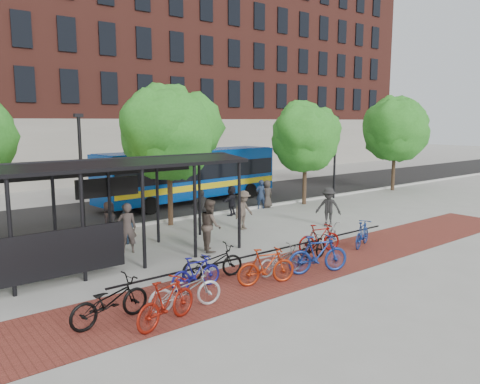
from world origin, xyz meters
TOP-DOWN VIEW (x-y plane):
  - ground at (0.00, 0.00)m, footprint 160.00×160.00m
  - asphalt_street at (0.00, 8.00)m, footprint 160.00×8.00m
  - curb at (0.00, 4.00)m, footprint 160.00×0.25m
  - brick_strip at (-2.00, -5.00)m, footprint 24.00×3.00m
  - bike_rack_rail at (-3.30, -4.10)m, footprint 12.00×0.05m
  - building_brick at (10.00, 26.00)m, footprint 55.00×14.00m
  - bus_shelter at (-8.13, -0.48)m, footprint 10.60×3.07m
  - tree_b at (-2.90, 3.35)m, footprint 5.15×4.20m
  - tree_c at (6.09, 3.35)m, footprint 4.66×3.80m
  - tree_d at (15.10, 3.35)m, footprint 5.39×4.40m
  - lamp_post_left at (-7.00, 3.60)m, footprint 0.35×0.20m
  - lamp_post_right at (9.00, 3.60)m, footprint 0.35×0.20m
  - bus at (1.03, 7.79)m, footprint 11.83×3.69m
  - bike_0 at (-9.64, -5.17)m, footprint 2.15×0.96m
  - bike_1 at (-8.63, -6.13)m, footprint 1.99×1.06m
  - bike_2 at (-7.78, -5.61)m, footprint 2.07×1.04m
  - bike_3 at (-6.73, -4.52)m, footprint 1.64×0.52m
  - bike_4 at (-5.87, -4.13)m, footprint 2.11×1.05m
  - bike_5 at (-4.91, -5.52)m, footprint 1.92×1.06m
  - bike_6 at (-3.93, -5.13)m, footprint 1.79×0.73m
  - bike_7 at (-2.91, -5.78)m, footprint 2.13×1.27m
  - bike_8 at (-2.09, -4.76)m, footprint 1.82×0.95m
  - bike_9 at (-1.06, -4.17)m, footprint 1.85×0.92m
  - bike_10 at (-0.17, -3.86)m, footprint 1.83×1.25m
  - bike_11 at (0.82, -4.69)m, footprint 1.76×1.07m
  - pedestrian_0 at (-6.46, 2.24)m, footprint 0.94×0.92m
  - pedestrian_1 at (-6.63, 0.21)m, footprint 0.80×0.66m
  - pedestrian_2 at (-6.11, 1.48)m, footprint 0.93×0.83m
  - pedestrian_3 at (-0.90, 0.47)m, footprint 1.25×0.88m
  - pedestrian_4 at (-1.82, 2.47)m, footprint 1.05×0.73m
  - pedestrian_5 at (0.63, 3.34)m, footprint 1.47×1.10m
  - pedestrian_6 at (3.52, 3.80)m, footprint 0.76×0.50m
  - pedestrian_7 at (3.04, 3.80)m, footprint 0.66×0.52m
  - pedestrian_8 at (-4.09, -1.49)m, footprint 1.06×1.17m
  - pedestrian_9 at (2.54, -1.50)m, footprint 1.15×1.35m

SIDE VIEW (x-z plane):
  - ground at x=0.00m, z-range 0.00..0.00m
  - bike_rack_rail at x=-3.30m, z-range -0.47..0.47m
  - brick_strip at x=-2.00m, z-range 0.00..0.01m
  - asphalt_street at x=0.00m, z-range 0.00..0.01m
  - curb at x=0.00m, z-range 0.00..0.12m
  - bike_8 at x=-2.09m, z-range 0.00..0.91m
  - bike_10 at x=-0.17m, z-range 0.00..0.91m
  - bike_6 at x=-3.93m, z-range 0.00..0.92m
  - bike_3 at x=-6.73m, z-range 0.00..0.97m
  - bike_11 at x=0.82m, z-range 0.00..1.02m
  - bike_2 at x=-7.78m, z-range 0.00..1.04m
  - bike_4 at x=-5.87m, z-range 0.00..1.06m
  - bike_9 at x=-1.06m, z-range 0.00..1.07m
  - bike_0 at x=-9.64m, z-range 0.00..1.09m
  - bike_5 at x=-4.91m, z-range 0.00..1.11m
  - bike_1 at x=-8.63m, z-range 0.00..1.15m
  - bike_7 at x=-2.91m, z-range 0.00..1.24m
  - pedestrian_5 at x=0.63m, z-range 0.00..1.55m
  - pedestrian_6 at x=3.52m, z-range 0.00..1.55m
  - pedestrian_2 at x=-6.11m, z-range 0.00..1.58m
  - pedestrian_7 at x=3.04m, z-range 0.00..1.60m
  - pedestrian_0 at x=-6.46m, z-range 0.00..1.63m
  - pedestrian_4 at x=-1.82m, z-range 0.00..1.65m
  - pedestrian_3 at x=-0.90m, z-range 0.00..1.76m
  - pedestrian_9 at x=2.54m, z-range 0.00..1.81m
  - pedestrian_1 at x=-6.63m, z-range 0.00..1.87m
  - pedestrian_8 at x=-4.09m, z-range 0.00..1.96m
  - bus at x=1.03m, z-range 0.23..3.38m
  - lamp_post_left at x=-7.00m, z-range 0.18..5.31m
  - lamp_post_right at x=9.00m, z-range 0.18..5.31m
  - bus_shelter at x=-8.13m, z-range 1.20..4.80m
  - tree_c at x=6.09m, z-range 1.09..7.02m
  - tree_b at x=-2.90m, z-range 1.22..7.69m
  - tree_d at x=15.10m, z-range 1.19..7.74m
  - building_brick at x=10.00m, z-range 0.00..20.00m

